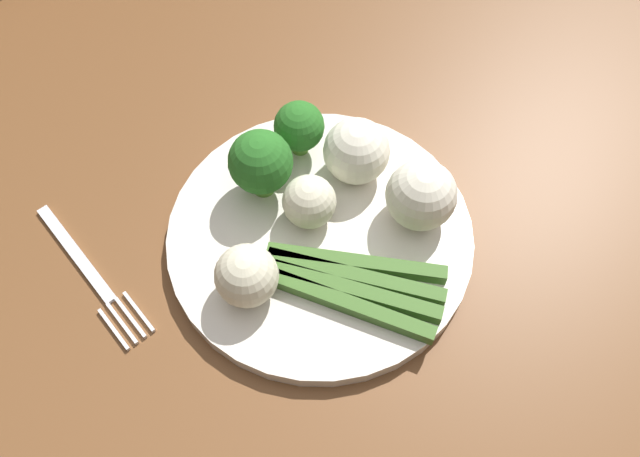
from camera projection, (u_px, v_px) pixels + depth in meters
ground_plane at (353, 431)px, 1.21m from camera, size 6.00×6.00×0.02m
dining_table at (382, 277)px, 0.65m from camera, size 1.49×1.00×0.72m
chair at (81, 32)px, 1.02m from camera, size 0.47×0.47×0.87m
plate at (320, 236)px, 0.57m from camera, size 0.26×0.26×0.01m
asparagus_bundle at (352, 283)px, 0.53m from camera, size 0.14×0.14×0.01m
broccoli_left at (261, 163)px, 0.55m from camera, size 0.06×0.06×0.07m
broccoli_front_left at (299, 127)px, 0.58m from camera, size 0.05×0.05×0.06m
cauliflower_near_fork at (247, 277)px, 0.51m from camera, size 0.05×0.05×0.05m
cauliflower_edge at (352, 153)px, 0.57m from camera, size 0.06×0.06×0.06m
cauliflower_near_center at (309, 202)px, 0.55m from camera, size 0.05×0.05×0.05m
cauliflower_outer_edge at (420, 193)px, 0.54m from camera, size 0.06×0.06×0.06m
fork at (91, 273)px, 0.55m from camera, size 0.06×0.16×0.00m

